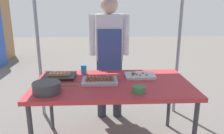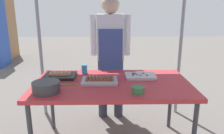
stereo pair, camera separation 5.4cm
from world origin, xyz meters
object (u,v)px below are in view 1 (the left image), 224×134
at_px(stall_table, 112,87).
at_px(drink_cup_near_edge, 84,69).
at_px(tray_grilled_sausages, 100,80).
at_px(tray_pork_links, 60,76).
at_px(cooking_wok, 47,87).
at_px(tray_meat_skewers, 140,76).
at_px(vendor_woman, 109,49).
at_px(condiment_bowl, 139,89).

bearing_deg(stall_table, drink_cup_near_edge, 133.98).
bearing_deg(tray_grilled_sausages, tray_pork_links, 157.75).
height_order(tray_pork_links, cooking_wok, cooking_wok).
xyz_separation_m(stall_table, drink_cup_near_edge, (-0.32, 0.33, 0.10)).
distance_m(tray_meat_skewers, vendor_woman, 0.66).
relative_size(tray_meat_skewers, tray_pork_links, 0.94).
height_order(tray_meat_skewers, condiment_bowl, condiment_bowl).
bearing_deg(vendor_woman, tray_pork_links, 42.15).
distance_m(drink_cup_near_edge, vendor_woman, 0.51).
relative_size(stall_table, tray_grilled_sausages, 4.40).
bearing_deg(cooking_wok, stall_table, 23.08).
height_order(tray_grilled_sausages, tray_pork_links, tray_pork_links).
distance_m(tray_pork_links, drink_cup_near_edge, 0.29).
xyz_separation_m(tray_pork_links, condiment_bowl, (0.80, -0.47, 0.01)).
xyz_separation_m(cooking_wok, condiment_bowl, (0.83, -0.03, -0.02)).
distance_m(tray_grilled_sausages, tray_meat_skewers, 0.47).
bearing_deg(stall_table, tray_meat_skewers, 26.09).
bearing_deg(tray_grilled_sausages, tray_meat_skewers, 18.87).
height_order(drink_cup_near_edge, vendor_woman, vendor_woman).
bearing_deg(drink_cup_near_edge, condiment_bowl, -48.50).
bearing_deg(condiment_bowl, cooking_wok, 177.89).
relative_size(tray_pork_links, cooking_wok, 0.85).
height_order(tray_pork_links, condiment_bowl, condiment_bowl).
height_order(stall_table, vendor_woman, vendor_woman).
relative_size(tray_pork_links, vendor_woman, 0.21).
xyz_separation_m(cooking_wok, drink_cup_near_edge, (0.29, 0.58, -0.00)).
height_order(tray_meat_skewers, tray_pork_links, tray_pork_links).
relative_size(cooking_wok, drink_cup_near_edge, 4.21).
bearing_deg(cooking_wok, tray_grilled_sausages, 28.65).
distance_m(stall_table, tray_grilled_sausages, 0.15).
bearing_deg(vendor_woman, stall_table, 90.47).
bearing_deg(stall_table, cooking_wok, -156.92).
xyz_separation_m(tray_grilled_sausages, tray_meat_skewers, (0.44, 0.15, -0.01)).
height_order(stall_table, condiment_bowl, condiment_bowl).
height_order(cooking_wok, vendor_woman, vendor_woman).
relative_size(stall_table, cooking_wok, 3.89).
distance_m(stall_table, cooking_wok, 0.66).
bearing_deg(tray_grilled_sausages, vendor_woman, 80.06).
distance_m(tray_meat_skewers, cooking_wok, 1.00).
relative_size(stall_table, tray_meat_skewers, 4.88).
distance_m(cooking_wok, vendor_woman, 1.14).
xyz_separation_m(tray_meat_skewers, drink_cup_near_edge, (-0.63, 0.17, 0.03)).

